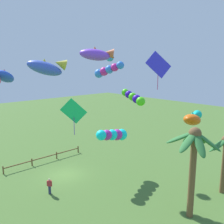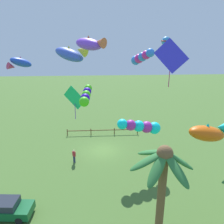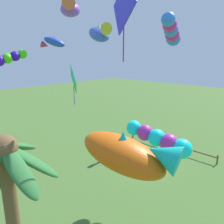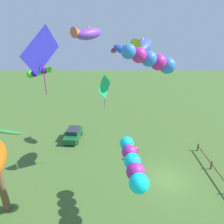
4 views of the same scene
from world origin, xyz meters
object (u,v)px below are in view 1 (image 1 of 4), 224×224
at_px(kite_ball_2, 110,57).
at_px(kite_diamond_3, 158,65).
at_px(kite_fish_1, 97,54).
at_px(kite_fish_5, 47,67).
at_px(spectator_0, 49,186).
at_px(kite_tube_8, 113,135).
at_px(kite_tube_4, 108,70).
at_px(kite_diamond_7, 74,112).
at_px(kite_fish_6, 4,77).
at_px(kite_fish_0, 193,119).
at_px(palm_tree_0, 193,152).
at_px(kite_tube_9, 134,97).

xyz_separation_m(kite_ball_2, kite_diamond_3, (2.35, 9.28, -0.94)).
bearing_deg(kite_fish_1, kite_fish_5, -65.55).
xyz_separation_m(spectator_0, kite_tube_8, (-7.35, 1.22, 3.99)).
distance_m(kite_fish_1, kite_tube_4, 6.57).
distance_m(kite_diamond_3, kite_diamond_7, 8.90).
height_order(kite_fish_1, kite_diamond_7, kite_fish_1).
xyz_separation_m(kite_diamond_3, kite_fish_6, (12.40, -4.42, -0.84)).
height_order(kite_fish_0, kite_tube_4, kite_tube_4).
distance_m(kite_fish_6, kite_tube_8, 13.30).
distance_m(kite_fish_1, kite_fish_5, 5.08).
relative_size(spectator_0, kite_fish_5, 0.41).
bearing_deg(kite_fish_5, kite_ball_2, -163.52).
distance_m(kite_tube_4, kite_fish_6, 11.47).
height_order(kite_fish_0, kite_tube_8, kite_fish_0).
bearing_deg(kite_ball_2, spectator_0, 15.62).
bearing_deg(kite_fish_0, palm_tree_0, 31.39).
height_order(kite_fish_5, kite_tube_8, kite_fish_5).
xyz_separation_m(kite_fish_0, kite_diamond_3, (2.37, -2.48, 5.03)).
xyz_separation_m(kite_diamond_7, kite_tube_9, (-1.35, 5.49, 1.62)).
bearing_deg(kite_ball_2, kite_diamond_3, 75.81).
bearing_deg(kite_tube_4, kite_fish_0, 112.15).
height_order(kite_ball_2, kite_tube_4, kite_ball_2).
height_order(kite_diamond_3, kite_fish_5, kite_diamond_3).
bearing_deg(kite_fish_0, kite_tube_4, -67.85).
xyz_separation_m(kite_fish_6, kite_tube_8, (-11.44, -0.66, -6.75)).
height_order(kite_ball_2, kite_diamond_7, kite_ball_2).
height_order(spectator_0, kite_diamond_7, kite_diamond_7).
relative_size(spectator_0, kite_tube_4, 0.48).
relative_size(kite_tube_4, kite_tube_8, 0.69).
xyz_separation_m(palm_tree_0, kite_fish_6, (10.89, -9.27, 5.89)).
bearing_deg(kite_tube_8, kite_ball_2, -128.18).
height_order(kite_fish_0, kite_fish_1, kite_fish_1).
distance_m(palm_tree_0, kite_tube_4, 12.38).
height_order(kite_tube_8, kite_tube_9, kite_tube_9).
distance_m(kite_fish_1, kite_fish_6, 7.23).
xyz_separation_m(kite_fish_0, kite_ball_2, (0.03, -11.76, 5.97)).
xyz_separation_m(spectator_0, kite_diamond_3, (-8.30, 6.30, 11.58)).
distance_m(spectator_0, kite_diamond_7, 8.52).
bearing_deg(kite_ball_2, kite_fish_0, 90.13).
height_order(kite_fish_0, kite_fish_5, kite_fish_5).
distance_m(palm_tree_0, kite_diamond_7, 10.22).
relative_size(kite_fish_1, kite_tube_4, 0.86).
bearing_deg(spectator_0, kite_fish_1, 117.34).
distance_m(spectator_0, kite_fish_5, 11.40).
bearing_deg(kite_tube_4, kite_diamond_3, 99.87).
bearing_deg(kite_tube_4, kite_ball_2, -134.48).
bearing_deg(kite_tube_4, kite_tube_9, 58.69).
distance_m(spectator_0, kite_ball_2, 16.71).
bearing_deg(kite_tube_8, kite_fish_0, 113.77).
bearing_deg(kite_fish_5, kite_fish_1, 114.45).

